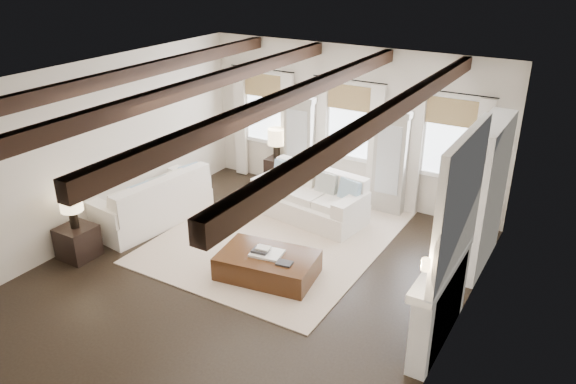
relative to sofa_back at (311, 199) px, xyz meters
The scene contains 16 objects.
ground 2.50m from the sofa_back, 85.63° to the right, with size 7.50×7.50×0.00m, color black.
room_shell 2.37m from the sofa_back, 59.18° to the right, with size 6.54×7.54×3.22m.
area_rug 1.00m from the sofa_back, 97.63° to the right, with size 3.79×4.80×0.02m, color beige.
sofa_back is the anchor object (origin of this frame).
sofa_left 3.06m from the sofa_back, 144.11° to the right, with size 1.33×2.44×1.00m.
ottoman 2.35m from the sofa_back, 78.78° to the right, with size 1.55×0.97×0.41m, color black.
tray 2.34m from the sofa_back, 79.04° to the right, with size 0.50×0.38×0.04m, color white.
book_lower 2.36m from the sofa_back, 81.57° to the right, with size 0.26×0.20×0.04m, color #262628.
book_upper 2.33m from the sofa_back, 80.73° to the right, with size 0.22×0.17×0.03m, color beige.
book_loose 2.56m from the sofa_back, 70.74° to the right, with size 0.24×0.18×0.03m, color #262628.
side_table_front 4.38m from the sofa_back, 128.05° to the right, with size 0.57×0.57×0.57m, color black.
lamp_front 4.42m from the sofa_back, 128.05° to the right, with size 0.38×0.38×0.65m.
side_table_back 1.71m from the sofa_back, 145.00° to the left, with size 0.44×0.44×0.65m, color black.
lamp_back 1.86m from the sofa_back, 145.00° to the left, with size 0.39×0.39×0.68m.
candlestick_near 4.14m from the sofa_back, 41.68° to the right, with size 0.17×0.17×0.82m.
candlestick_far 3.82m from the sofa_back, 36.00° to the right, with size 0.16×0.16×0.79m.
Camera 1 is at (4.57, -6.41, 4.99)m, focal length 35.00 mm.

